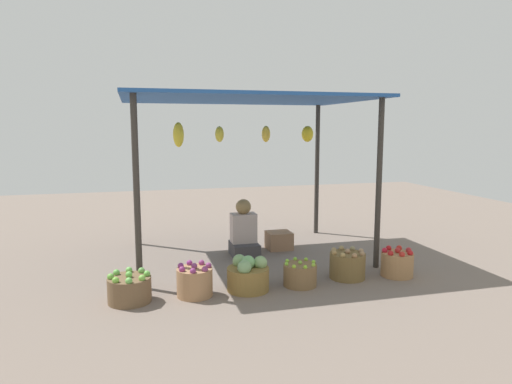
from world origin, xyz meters
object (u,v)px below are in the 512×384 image
basket_cabbages (248,276)px  basket_potatoes (347,265)px  vendor_person (244,234)px  wooden_crate_near_vendor (279,240)px  basket_green_apples (130,289)px  basket_limes (300,274)px  basket_red_apples (397,263)px  basket_purple_onions (195,281)px

basket_cabbages → basket_potatoes: bearing=4.4°
vendor_person → wooden_crate_near_vendor: 0.62m
basket_green_apples → wooden_crate_near_vendor: bearing=36.7°
basket_limes → basket_red_apples: basket_red_apples is taller
basket_purple_onions → basket_cabbages: bearing=2.0°
basket_purple_onions → basket_potatoes: 1.81m
basket_green_apples → basket_cabbages: size_ratio=0.95×
basket_purple_onions → wooden_crate_near_vendor: basket_purple_onions is taller
basket_cabbages → basket_potatoes: 1.23m
basket_cabbages → basket_red_apples: basket_cabbages is taller
basket_red_apples → basket_green_apples: bearing=-179.5°
basket_purple_onions → basket_cabbages: (0.58, 0.02, 0.00)m
vendor_person → wooden_crate_near_vendor: (0.57, 0.19, -0.17)m
basket_limes → basket_potatoes: (0.63, 0.10, 0.03)m
basket_red_apples → basket_purple_onions: bearing=-179.2°
basket_green_apples → basket_red_apples: size_ratio=1.15×
basket_cabbages → basket_limes: basket_cabbages is taller
basket_potatoes → wooden_crate_near_vendor: 1.49m
basket_green_apples → basket_cabbages: 1.24m
basket_limes → basket_green_apples: bearing=-179.7°
basket_purple_onions → basket_limes: size_ratio=1.01×
vendor_person → basket_potatoes: vendor_person is taller
basket_green_apples → basket_cabbages: basket_cabbages is taller
vendor_person → basket_limes: bearing=-76.8°
basket_red_apples → wooden_crate_near_vendor: basket_red_apples is taller
basket_green_apples → basket_potatoes: basket_potatoes is taller
basket_limes → basket_red_apples: (1.23, 0.02, 0.02)m
basket_cabbages → basket_red_apples: 1.83m
basket_cabbages → basket_limes: 0.60m
basket_green_apples → basket_purple_onions: (0.66, -0.00, 0.02)m
basket_green_apples → basket_potatoes: 2.46m
basket_purple_onions → basket_red_apples: basket_purple_onions is taller
wooden_crate_near_vendor → basket_green_apples: bearing=-143.3°
basket_red_apples → basket_potatoes: bearing=172.2°
basket_potatoes → basket_green_apples: bearing=-177.4°
basket_cabbages → basket_limes: size_ratio=1.23×
basket_green_apples → basket_cabbages: (1.24, 0.02, 0.02)m
basket_green_apples → basket_limes: size_ratio=1.17×
basket_limes → basket_potatoes: bearing=9.2°
basket_potatoes → wooden_crate_near_vendor: basket_potatoes is taller
vendor_person → basket_green_apples: size_ratio=1.80×
vendor_person → basket_purple_onions: (-0.86, -1.37, -0.14)m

